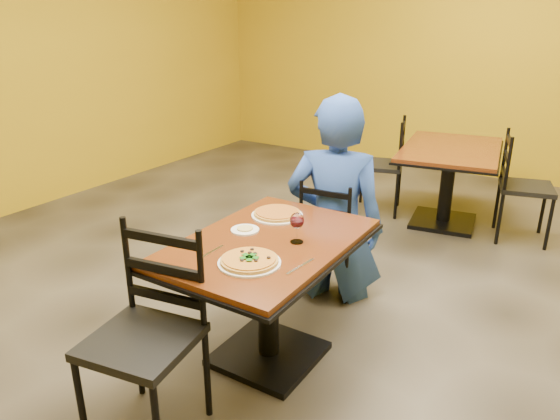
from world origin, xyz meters
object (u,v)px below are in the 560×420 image
Objects in this scene: chair_main_near at (142,342)px; pizza_main at (249,260)px; chair_main_far at (333,234)px; diner at (336,199)px; pizza_far at (277,213)px; plate_main at (249,263)px; wine_glass at (297,227)px; chair_second_left at (380,165)px; plate_far at (277,215)px; chair_second_right at (526,188)px; side_plate at (245,230)px; table_second at (449,167)px; table_main at (268,272)px.

chair_main_near is 0.62m from pizza_main.
diner is (0.04, -0.05, 0.29)m from chair_main_far.
diner reaches higher than pizza_far.
chair_main_far is at bearing 97.14° from pizza_main.
wine_glass is (0.06, 0.34, 0.08)m from plate_main.
plate_far is (0.26, -2.32, 0.28)m from chair_second_left.
chair_second_right is at bearing 73.54° from plate_main.
chair_main_near is 0.70× the size of diner.
pizza_main is at bearing 54.42° from chair_main_near.
diner is at bearing 95.71° from plate_main.
pizza_main is at bearing -100.67° from wine_glass.
chair_main_near is at bearing -90.84° from pizza_far.
chair_second_right is 3.08× the size of plate_far.
chair_second_right is at bearing -136.41° from diner.
wine_glass reaches higher than pizza_main.
pizza_far reaches higher than side_plate.
chair_main_far reaches higher than plate_far.
table_second is at bearing 79.78° from plate_far.
diner reaches higher than table_main.
chair_main_near reaches higher than chair_main_far.
wine_glass reaches higher than side_plate.
chair_second_left is 1.80m from diner.
diner is (0.13, 1.68, 0.21)m from chair_main_near.
diner is (-0.04, 0.90, 0.16)m from table_main.
pizza_far is (-0.23, 0.61, 0.02)m from plate_main.
wine_glass is (0.18, -0.84, 0.13)m from diner.
table_second is 2.37m from pizza_far.
chair_main_far reaches higher than pizza_main.
side_plate is at bearing 142.68° from chair_second_right.
chair_main_far is (-0.07, 0.95, -0.13)m from table_main.
plate_main is 1.09× the size of pizza_main.
plate_main is at bearing 78.63° from diner.
wine_glass is (0.33, 0.02, 0.08)m from side_plate.
pizza_far is (-0.08, -0.62, 0.35)m from chair_main_far.
plate_main is (0.49, -2.93, 0.28)m from chair_second_left.
table_main is 1.45× the size of chair_main_far.
plate_far and side_plate have the same top height.
table_main is at bearing -7.58° from chair_second_left.
chair_main_near is (-0.17, -0.79, -0.06)m from table_main.
chair_main_near is at bearing -116.14° from pizza_main.
diner is 0.86m from wine_glass.
wine_glass is (-0.80, -2.59, 0.36)m from chair_second_right.
table_second is at bearing 73.65° from chair_second_left.
plate_far is (-0.23, 0.61, 0.00)m from plate_main.
chair_main_far is at bearing 135.08° from chair_second_right.
chair_main_near reaches higher than wine_glass.
side_plate is (-0.14, -0.86, 0.04)m from diner.
pizza_far is 0.40m from wine_glass.
table_second is 4.98× the size of pizza_far.
pizza_main is at bearing -74.10° from table_main.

